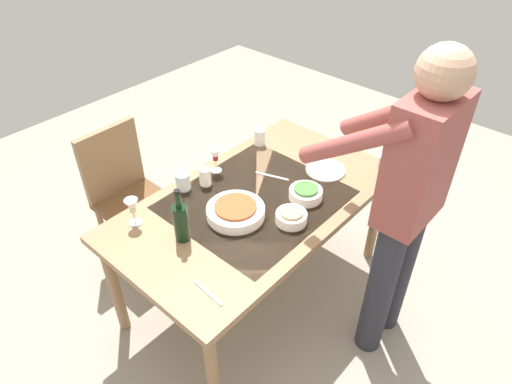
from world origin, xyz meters
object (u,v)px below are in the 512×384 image
(wine_glass_left, at_px, (132,207))
(water_cup_far_right, at_px, (205,177))
(dinner_plate_near, at_px, (326,170))
(person_server, at_px, (407,200))
(wine_bottle, at_px, (181,221))
(water_cup_near_right, at_px, (384,162))
(serving_bowl_pasta, at_px, (236,211))
(water_cup_near_left, at_px, (260,137))
(wine_glass_right, at_px, (215,156))
(side_bowl_salad, at_px, (306,193))
(dining_table, at_px, (256,209))
(water_cup_far_left, at_px, (183,181))
(side_bowl_bread, at_px, (291,217))
(chair_near, at_px, (125,189))

(wine_glass_left, xyz_separation_m, water_cup_far_right, (-0.46, 0.03, -0.05))
(dinner_plate_near, bearing_deg, person_server, 67.77)
(wine_bottle, distance_m, water_cup_near_right, 1.25)
(serving_bowl_pasta, bearing_deg, person_server, 119.70)
(water_cup_near_left, bearing_deg, wine_glass_right, 0.60)
(wine_bottle, distance_m, side_bowl_salad, 0.70)
(dining_table, relative_size, water_cup_near_right, 18.61)
(water_cup_near_right, height_order, water_cup_far_left, water_cup_far_left)
(person_server, distance_m, water_cup_near_left, 1.10)
(wine_bottle, bearing_deg, wine_glass_left, -71.68)
(wine_bottle, height_order, serving_bowl_pasta, wine_bottle)
(person_server, bearing_deg, water_cup_near_right, -144.39)
(dining_table, height_order, water_cup_far_left, water_cup_far_left)
(person_server, height_order, water_cup_near_right, person_server)
(water_cup_near_left, bearing_deg, person_server, 79.21)
(person_server, bearing_deg, water_cup_far_left, -68.53)
(person_server, height_order, water_cup_far_left, person_server)
(water_cup_far_right, relative_size, side_bowl_bread, 0.64)
(person_server, relative_size, water_cup_near_right, 19.85)
(dining_table, distance_m, water_cup_near_right, 0.81)
(water_cup_near_left, xyz_separation_m, side_bowl_bread, (0.45, 0.61, -0.02))
(wine_glass_right, height_order, side_bowl_salad, wine_glass_right)
(wine_glass_left, bearing_deg, water_cup_near_left, -178.41)
(chair_near, distance_m, wine_glass_left, 0.64)
(wine_glass_left, bearing_deg, side_bowl_bread, 132.66)
(wine_bottle, height_order, wine_glass_left, wine_bottle)
(chair_near, relative_size, person_server, 0.54)
(water_cup_far_left, height_order, side_bowl_salad, water_cup_far_left)
(person_server, distance_m, wine_bottle, 1.05)
(wine_bottle, xyz_separation_m, water_cup_far_right, (-0.38, -0.24, -0.06))
(chair_near, bearing_deg, serving_bowl_pasta, 98.02)
(serving_bowl_pasta, bearing_deg, wine_glass_right, -120.58)
(chair_near, bearing_deg, side_bowl_bread, 104.18)
(person_server, height_order, serving_bowl_pasta, person_server)
(water_cup_near_right, relative_size, side_bowl_salad, 0.47)
(water_cup_near_left, distance_m, side_bowl_salad, 0.60)
(water_cup_near_right, relative_size, side_bowl_bread, 0.53)
(chair_near, distance_m, water_cup_near_left, 0.90)
(dining_table, height_order, wine_bottle, wine_bottle)
(chair_near, bearing_deg, water_cup_far_right, 110.93)
(water_cup_near_left, xyz_separation_m, serving_bowl_pasta, (0.60, 0.37, -0.02))
(water_cup_near_left, bearing_deg, dinner_plate_near, 94.32)
(person_server, distance_m, wine_glass_right, 1.09)
(dining_table, xyz_separation_m, water_cup_near_right, (-0.71, 0.36, 0.11))
(person_server, relative_size, wine_glass_left, 11.19)
(water_cup_near_right, xyz_separation_m, dinner_plate_near, (0.25, -0.24, -0.04))
(wine_glass_left, relative_size, side_bowl_salad, 0.84)
(wine_glass_right, relative_size, side_bowl_bread, 0.94)
(dining_table, height_order, water_cup_far_right, water_cup_far_right)
(serving_bowl_pasta, xyz_separation_m, side_bowl_salad, (-0.36, 0.18, 0.00))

